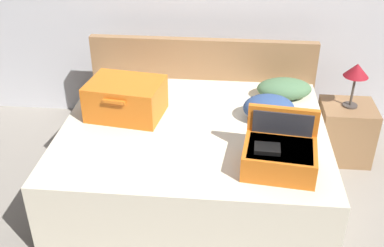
{
  "coord_description": "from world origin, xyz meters",
  "views": [
    {
      "loc": [
        0.26,
        -2.52,
        2.31
      ],
      "look_at": [
        0.0,
        0.28,
        0.67
      ],
      "focal_mm": 43.24,
      "sensor_mm": 36.0,
      "label": 1
    }
  ],
  "objects_px": {
    "hard_case_large": "(126,98)",
    "hard_case_medium": "(279,154)",
    "bed": "(193,159)",
    "pillow_center_head": "(269,108)",
    "nightstand": "(345,132)",
    "pillow_near_headboard": "(284,89)",
    "table_lamp": "(356,72)"
  },
  "relations": [
    {
      "from": "hard_case_medium",
      "to": "table_lamp",
      "type": "xyz_separation_m",
      "value": [
        0.67,
        1.03,
        0.13
      ]
    },
    {
      "from": "hard_case_large",
      "to": "nightstand",
      "type": "distance_m",
      "value": 1.89
    },
    {
      "from": "hard_case_large",
      "to": "pillow_center_head",
      "type": "height_order",
      "value": "hard_case_large"
    },
    {
      "from": "bed",
      "to": "hard_case_large",
      "type": "xyz_separation_m",
      "value": [
        -0.53,
        0.14,
        0.42
      ]
    },
    {
      "from": "hard_case_large",
      "to": "nightstand",
      "type": "bearing_deg",
      "value": 21.64
    },
    {
      "from": "nightstand",
      "to": "pillow_near_headboard",
      "type": "bearing_deg",
      "value": -176.75
    },
    {
      "from": "pillow_near_headboard",
      "to": "pillow_center_head",
      "type": "height_order",
      "value": "pillow_center_head"
    },
    {
      "from": "nightstand",
      "to": "table_lamp",
      "type": "xyz_separation_m",
      "value": [
        0.0,
        0.0,
        0.56
      ]
    },
    {
      "from": "hard_case_medium",
      "to": "hard_case_large",
      "type": "bearing_deg",
      "value": 158.15
    },
    {
      "from": "hard_case_large",
      "to": "hard_case_medium",
      "type": "bearing_deg",
      "value": -20.27
    },
    {
      "from": "hard_case_large",
      "to": "nightstand",
      "type": "height_order",
      "value": "hard_case_large"
    },
    {
      "from": "bed",
      "to": "nightstand",
      "type": "height_order",
      "value": "bed"
    },
    {
      "from": "hard_case_large",
      "to": "bed",
      "type": "bearing_deg",
      "value": -6.79
    },
    {
      "from": "bed",
      "to": "hard_case_medium",
      "type": "height_order",
      "value": "hard_case_medium"
    },
    {
      "from": "bed",
      "to": "hard_case_medium",
      "type": "bearing_deg",
      "value": -38.16
    },
    {
      "from": "bed",
      "to": "hard_case_large",
      "type": "relative_size",
      "value": 3.24
    },
    {
      "from": "table_lamp",
      "to": "hard_case_medium",
      "type": "bearing_deg",
      "value": -122.86
    },
    {
      "from": "hard_case_medium",
      "to": "pillow_near_headboard",
      "type": "relative_size",
      "value": 1.11
    },
    {
      "from": "hard_case_medium",
      "to": "pillow_near_headboard",
      "type": "xyz_separation_m",
      "value": [
        0.11,
        1.0,
        -0.02
      ]
    },
    {
      "from": "bed",
      "to": "nightstand",
      "type": "distance_m",
      "value": 1.38
    },
    {
      "from": "pillow_center_head",
      "to": "bed",
      "type": "bearing_deg",
      "value": -163.84
    },
    {
      "from": "pillow_center_head",
      "to": "nightstand",
      "type": "height_order",
      "value": "pillow_center_head"
    },
    {
      "from": "hard_case_medium",
      "to": "pillow_center_head",
      "type": "distance_m",
      "value": 0.62
    },
    {
      "from": "bed",
      "to": "hard_case_large",
      "type": "bearing_deg",
      "value": 165.17
    },
    {
      "from": "hard_case_large",
      "to": "hard_case_medium",
      "type": "distance_m",
      "value": 1.27
    },
    {
      "from": "pillow_center_head",
      "to": "nightstand",
      "type": "bearing_deg",
      "value": 30.37
    },
    {
      "from": "hard_case_medium",
      "to": "pillow_center_head",
      "type": "height_order",
      "value": "hard_case_medium"
    },
    {
      "from": "bed",
      "to": "pillow_near_headboard",
      "type": "relative_size",
      "value": 4.37
    },
    {
      "from": "bed",
      "to": "nightstand",
      "type": "relative_size",
      "value": 3.88
    },
    {
      "from": "hard_case_large",
      "to": "hard_case_medium",
      "type": "relative_size",
      "value": 1.22
    },
    {
      "from": "hard_case_medium",
      "to": "pillow_near_headboard",
      "type": "height_order",
      "value": "hard_case_medium"
    },
    {
      "from": "bed",
      "to": "table_lamp",
      "type": "bearing_deg",
      "value": 24.5
    }
  ]
}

